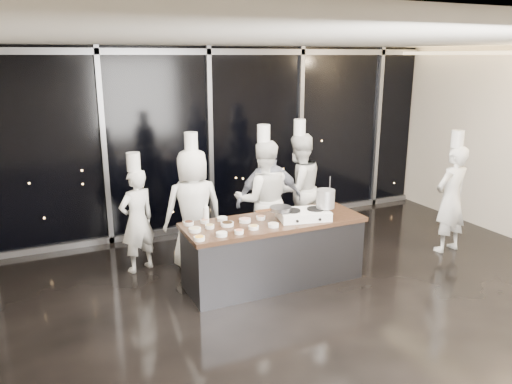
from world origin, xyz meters
TOP-DOWN VIEW (x-y plane):
  - ground at (0.00, 0.00)m, footprint 9.00×9.00m
  - room_shell at (0.18, 0.00)m, footprint 9.02×7.02m
  - window_wall at (0.00, 3.43)m, footprint 8.90×0.11m
  - demo_counter at (0.00, 0.90)m, footprint 2.46×0.86m
  - stove at (0.39, 0.79)m, footprint 0.75×0.54m
  - frying_pan at (0.07, 0.87)m, footprint 0.53×0.35m
  - stock_pot at (0.69, 0.73)m, footprint 0.29×0.29m
  - prep_bowls at (-0.63, 0.88)m, footprint 1.41×0.73m
  - squeeze_bottle at (-0.85, 1.22)m, footprint 0.07×0.07m
  - chef_far_left at (-1.60, 2.08)m, footprint 0.65×0.54m
  - chef_left at (-0.81, 1.89)m, footprint 0.87×0.57m
  - chef_center at (0.27, 1.79)m, footprint 1.04×0.89m
  - guest at (0.37, 1.79)m, footprint 1.09×0.53m
  - chef_right at (1.06, 2.13)m, footprint 1.00×0.84m
  - chef_side at (3.06, 0.79)m, footprint 0.67×0.48m

SIDE VIEW (x-z plane):
  - ground at x=0.00m, z-range 0.00..0.00m
  - demo_counter at x=0.00m, z-range 0.00..0.90m
  - chef_far_left at x=-1.60m, z-range -0.09..1.66m
  - chef_side at x=3.06m, z-range -0.09..1.85m
  - guest at x=0.37m, z-range 0.00..1.80m
  - chef_left at x=-0.81m, z-range -0.10..1.90m
  - chef_center at x=0.27m, z-range -0.11..1.96m
  - prep_bowls at x=-0.63m, z-range 0.90..0.95m
  - chef_right at x=1.06m, z-range -0.11..1.96m
  - stove at x=0.39m, z-range 0.89..1.03m
  - squeeze_bottle at x=-0.85m, z-range 0.89..1.16m
  - frying_pan at x=0.07m, z-range 1.04..1.09m
  - stock_pot at x=0.69m, z-range 1.04..1.29m
  - window_wall at x=0.00m, z-range 0.00..3.20m
  - room_shell at x=0.18m, z-range 0.64..3.85m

